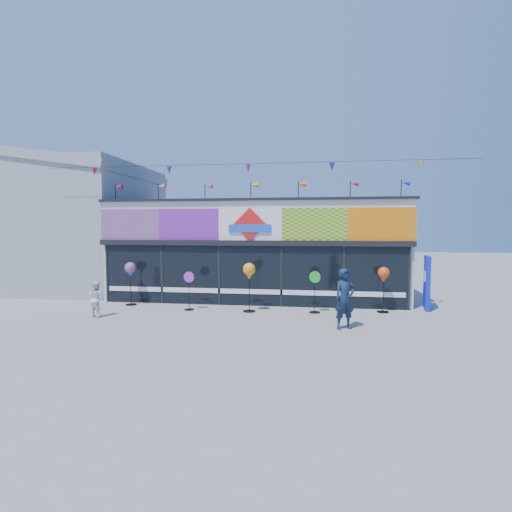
% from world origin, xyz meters
% --- Properties ---
extents(ground, '(80.00, 80.00, 0.00)m').
position_xyz_m(ground, '(0.00, 0.00, 0.00)').
color(ground, gray).
rests_on(ground, ground).
extents(kite_shop, '(16.00, 5.70, 5.31)m').
position_xyz_m(kite_shop, '(0.00, 5.94, 2.05)').
color(kite_shop, white).
rests_on(kite_shop, ground).
extents(neighbour_building, '(8.18, 7.20, 6.87)m').
position_xyz_m(neighbour_building, '(-10.00, 7.00, 3.20)').
color(neighbour_building, '#929496').
rests_on(neighbour_building, ground).
extents(blue_sign, '(0.30, 0.99, 1.96)m').
position_xyz_m(blue_sign, '(6.47, 3.61, 0.98)').
color(blue_sign, '#0D22C8').
rests_on(blue_sign, ground).
extents(spinner_0, '(0.42, 0.42, 1.66)m').
position_xyz_m(spinner_0, '(-4.57, 2.89, 1.33)').
color(spinner_0, black).
rests_on(spinner_0, ground).
extents(spinner_1, '(0.39, 0.36, 1.39)m').
position_xyz_m(spinner_1, '(-2.06, 2.31, 0.74)').
color(spinner_1, black).
rests_on(spinner_1, ground).
extents(spinner_2, '(0.44, 0.44, 1.74)m').
position_xyz_m(spinner_2, '(0.15, 2.32, 1.39)').
color(spinner_2, black).
rests_on(spinner_2, ground).
extents(spinner_3, '(0.39, 0.37, 1.47)m').
position_xyz_m(spinner_3, '(2.45, 2.46, 0.78)').
color(spinner_3, black).
rests_on(spinner_3, ground).
extents(spinner_4, '(0.41, 0.41, 1.61)m').
position_xyz_m(spinner_4, '(4.82, 2.87, 1.29)').
color(spinner_4, black).
rests_on(spinner_4, ground).
extents(adult_man, '(0.77, 0.67, 1.79)m').
position_xyz_m(adult_man, '(3.31, 0.32, 0.89)').
color(adult_man, '#122038').
rests_on(adult_man, ground).
extents(child, '(0.66, 0.51, 1.20)m').
position_xyz_m(child, '(-4.79, 0.82, 0.60)').
color(child, white).
rests_on(child, ground).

